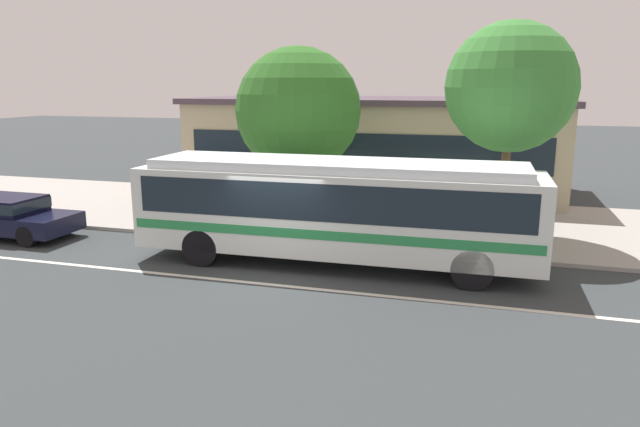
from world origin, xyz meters
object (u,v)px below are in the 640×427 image
pedestrian_waiting_near_sign (334,207)px  bus_stop_sign (467,195)px  pedestrian_walking_along_curb (328,202)px  street_tree_mid_block (511,88)px  pedestrian_standing_by_tree (273,196)px  transit_bus (336,205)px  street_tree_near_stop (298,111)px  sedan_behind_bus (4,214)px

pedestrian_waiting_near_sign → bus_stop_sign: (3.86, 0.07, 0.57)m
pedestrian_walking_along_curb → street_tree_mid_block: 6.47m
pedestrian_standing_by_tree → street_tree_mid_block: size_ratio=0.25×
pedestrian_waiting_near_sign → transit_bus: bearing=-74.0°
street_tree_near_stop → street_tree_mid_block: 6.97m
bus_stop_sign → street_tree_near_stop: 6.76m
sedan_behind_bus → bus_stop_sign: bus_stop_sign is taller
sedan_behind_bus → bus_stop_sign: bearing=8.9°
sedan_behind_bus → pedestrian_standing_by_tree: size_ratio=2.75×
transit_bus → bus_stop_sign: transit_bus is taller
pedestrian_walking_along_curb → street_tree_mid_block: street_tree_mid_block is taller
street_tree_near_stop → pedestrian_waiting_near_sign: bearing=-52.8°
pedestrian_waiting_near_sign → street_tree_mid_block: 6.32m
pedestrian_standing_by_tree → bus_stop_sign: (6.37, -1.34, 0.62)m
pedestrian_standing_by_tree → sedan_behind_bus: bearing=-155.5°
pedestrian_waiting_near_sign → street_tree_near_stop: street_tree_near_stop is taller
sedan_behind_bus → bus_stop_sign: 14.33m
sedan_behind_bus → street_tree_mid_block: size_ratio=0.70×
pedestrian_waiting_near_sign → pedestrian_standing_by_tree: 2.88m
transit_bus → bus_stop_sign: 3.88m
pedestrian_waiting_near_sign → bus_stop_sign: bearing=1.0°
pedestrian_waiting_near_sign → bus_stop_sign: bus_stop_sign is taller
pedestrian_waiting_near_sign → street_tree_mid_block: bearing=21.5°
pedestrian_walking_along_curb → street_tree_near_stop: (-1.59, 1.86, 2.74)m
bus_stop_sign → street_tree_mid_block: 3.63m
sedan_behind_bus → pedestrian_standing_by_tree: (7.75, 3.54, 0.36)m
sedan_behind_bus → pedestrian_walking_along_curb: pedestrian_walking_along_curb is taller
transit_bus → pedestrian_standing_by_tree: size_ratio=6.47×
sedan_behind_bus → street_tree_near_stop: (8.26, 4.78, 3.14)m
sedan_behind_bus → pedestrian_waiting_near_sign: (10.26, 2.13, 0.40)m
pedestrian_walking_along_curb → street_tree_near_stop: street_tree_near_stop is taller
bus_stop_sign → street_tree_near_stop: bearing=156.3°
pedestrian_walking_along_curb → bus_stop_sign: bus_stop_sign is taller
transit_bus → pedestrian_waiting_near_sign: 2.14m
pedestrian_standing_by_tree → pedestrian_walking_along_curb: bearing=-16.3°
street_tree_mid_block → pedestrian_walking_along_curb: bearing=-167.9°
pedestrian_waiting_near_sign → bus_stop_sign: size_ratio=0.70×
bus_stop_sign → street_tree_mid_block: (1.03, 1.86, 2.95)m
street_tree_mid_block → pedestrian_standing_by_tree: bearing=-176.0°
transit_bus → sedan_behind_bus: transit_bus is taller
pedestrian_waiting_near_sign → pedestrian_walking_along_curb: 0.89m
pedestrian_waiting_near_sign → pedestrian_standing_by_tree: pedestrian_waiting_near_sign is taller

